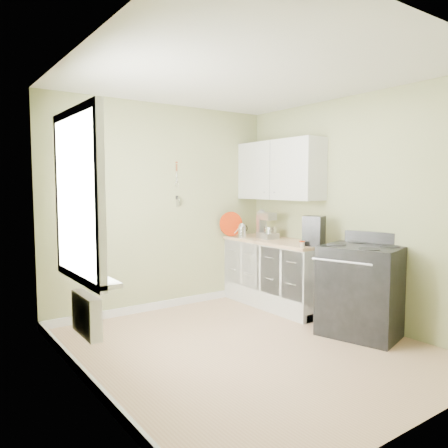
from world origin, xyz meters
TOP-DOWN VIEW (x-y plane):
  - floor at (0.00, 0.00)m, footprint 3.20×3.60m
  - ceiling at (0.00, 0.00)m, footprint 3.20×3.60m
  - wall_back at (0.00, 1.81)m, footprint 3.20×0.02m
  - wall_left at (-1.61, 0.00)m, footprint 0.02×3.60m
  - wall_right at (1.61, 0.00)m, footprint 0.02×3.60m
  - base_cabinets at (1.30, 1.00)m, footprint 0.60×1.60m
  - countertop at (1.29, 1.00)m, footprint 0.64×1.60m
  - upper_cabinets at (1.43, 1.10)m, footprint 0.35×1.40m
  - window at (-1.58, 0.30)m, footprint 0.06×1.14m
  - window_sill at (-1.51, 0.30)m, footprint 0.18×1.14m
  - radiator at (-1.54, 0.25)m, footprint 0.12×0.50m
  - wall_utensils at (0.20, 1.78)m, footprint 0.02×0.14m
  - stove at (1.28, -0.40)m, footprint 0.91×0.97m
  - stand_mixer at (1.29, 1.20)m, footprint 0.24×0.35m
  - kettle at (1.07, 1.48)m, footprint 0.20×0.12m
  - coffee_maker at (1.26, 0.30)m, footprint 0.28×0.29m
  - red_tray at (1.05, 1.71)m, footprint 0.36×0.14m
  - jar at (1.07, 0.30)m, footprint 0.07×0.07m
  - plant_a at (-1.50, 0.02)m, footprint 0.20×0.18m
  - plant_b at (-1.50, 0.42)m, footprint 0.17×0.20m
  - plant_c at (-1.50, 0.56)m, footprint 0.23×0.23m

SIDE VIEW (x-z plane):
  - floor at x=0.00m, z-range -0.02..0.00m
  - base_cabinets at x=1.30m, z-range 0.00..0.87m
  - stove at x=1.28m, z-range -0.06..1.06m
  - radiator at x=-1.54m, z-range 0.38..0.73m
  - window_sill at x=-1.51m, z-range 0.86..0.90m
  - countertop at x=1.29m, z-range 0.87..0.91m
  - jar at x=1.07m, z-range 0.91..0.98m
  - kettle at x=1.07m, z-range 0.91..1.11m
  - plant_b at x=-1.50m, z-range 0.90..1.21m
  - plant_c at x=-1.50m, z-range 0.90..1.21m
  - plant_a at x=-1.50m, z-range 0.90..1.22m
  - stand_mixer at x=1.29m, z-range 0.88..1.28m
  - coffee_maker at x=1.26m, z-range 0.90..1.26m
  - red_tray at x=1.05m, z-range 0.91..1.27m
  - wall_back at x=0.00m, z-range 0.00..2.70m
  - wall_left at x=-1.61m, z-range 0.00..2.70m
  - wall_right at x=1.61m, z-range 0.00..2.70m
  - window at x=-1.58m, z-range 0.83..2.27m
  - wall_utensils at x=0.20m, z-range 1.27..1.85m
  - upper_cabinets at x=1.43m, z-range 1.45..2.25m
  - ceiling at x=0.00m, z-range 2.70..2.72m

